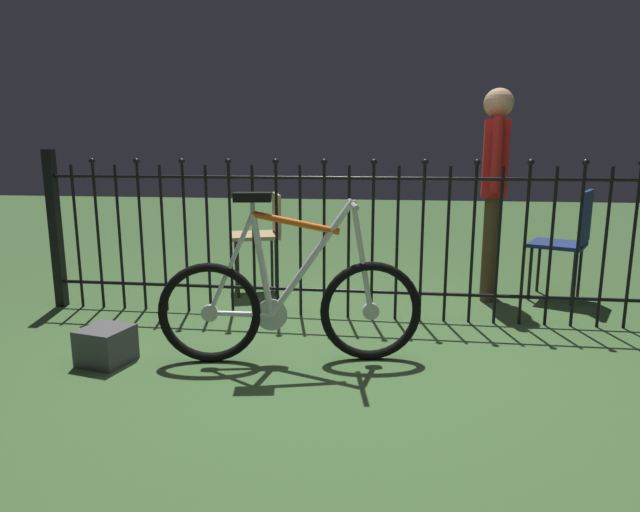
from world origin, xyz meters
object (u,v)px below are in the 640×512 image
at_px(chair_navy, 570,235).
at_px(chair_tan, 263,230).
at_px(display_crate, 106,345).
at_px(bicycle, 290,304).
at_px(person_visitor, 494,176).

bearing_deg(chair_navy, chair_tan, -178.47).
xyz_separation_m(chair_tan, display_crate, (-0.52, -1.62, -0.42)).
relative_size(bicycle, person_visitor, 0.89).
bearing_deg(chair_tan, chair_navy, 1.53).
height_order(person_visitor, display_crate, person_visitor).
bearing_deg(chair_tan, bicycle, -71.14).
bearing_deg(bicycle, chair_navy, 38.26).
height_order(bicycle, display_crate, bicycle).
distance_m(bicycle, chair_navy, 2.46).
xyz_separation_m(bicycle, display_crate, (-1.02, -0.17, -0.23)).
height_order(chair_navy, chair_tan, chair_navy).
height_order(chair_tan, display_crate, chair_tan).
xyz_separation_m(chair_navy, person_visitor, (-0.60, -0.04, 0.45)).
height_order(chair_tan, person_visitor, person_visitor).
bearing_deg(chair_navy, bicycle, -141.74).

